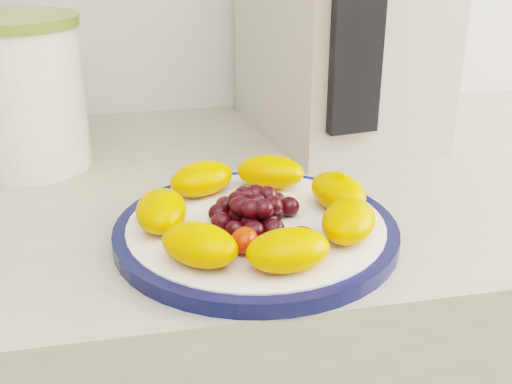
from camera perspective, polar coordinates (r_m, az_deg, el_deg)
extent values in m
cylinder|color=#0C123D|center=(0.63, 0.00, -3.53)|extent=(0.28, 0.28, 0.01)
cylinder|color=white|center=(0.63, 0.00, -3.45)|extent=(0.25, 0.25, 0.02)
cylinder|color=#587025|center=(0.84, -19.87, 7.81)|extent=(0.18, 0.18, 0.17)
cylinder|color=olive|center=(0.82, -20.79, 14.05)|extent=(0.18, 0.18, 0.01)
cube|color=#B3AA9C|center=(0.91, 7.43, 16.28)|extent=(0.24, 0.31, 0.36)
cube|color=black|center=(0.76, 9.03, 15.07)|extent=(0.06, 0.03, 0.27)
ellipsoid|color=orange|center=(0.66, 7.31, 0.03)|extent=(0.06, 0.08, 0.04)
ellipsoid|color=orange|center=(0.70, 1.29, 1.80)|extent=(0.09, 0.07, 0.04)
ellipsoid|color=orange|center=(0.69, -4.85, 1.19)|extent=(0.09, 0.08, 0.04)
ellipsoid|color=orange|center=(0.62, -8.43, -1.67)|extent=(0.06, 0.08, 0.04)
ellipsoid|color=orange|center=(0.55, -5.04, -4.68)|extent=(0.09, 0.09, 0.04)
ellipsoid|color=orange|center=(0.54, 2.88, -5.19)|extent=(0.08, 0.06, 0.04)
ellipsoid|color=orange|center=(0.60, 8.24, -2.54)|extent=(0.08, 0.09, 0.04)
ellipsoid|color=black|center=(0.62, 0.00, -2.02)|extent=(0.02, 0.02, 0.02)
ellipsoid|color=black|center=(0.63, 1.68, -1.88)|extent=(0.02, 0.02, 0.02)
ellipsoid|color=black|center=(0.64, 0.53, -1.31)|extent=(0.02, 0.02, 0.02)
ellipsoid|color=black|center=(0.64, -1.12, -1.44)|extent=(0.02, 0.02, 0.02)
ellipsoid|color=black|center=(0.62, -1.70, -2.18)|extent=(0.02, 0.02, 0.02)
ellipsoid|color=black|center=(0.61, -0.55, -2.77)|extent=(0.02, 0.02, 0.02)
ellipsoid|color=black|center=(0.61, 1.17, -2.62)|extent=(0.02, 0.02, 0.02)
ellipsoid|color=black|center=(0.64, 2.93, -1.30)|extent=(0.02, 0.02, 0.02)
ellipsoid|color=black|center=(0.65, 1.76, -0.82)|extent=(0.02, 0.02, 0.02)
ellipsoid|color=black|center=(0.66, 0.18, -0.70)|extent=(0.02, 0.02, 0.02)
ellipsoid|color=black|center=(0.65, -1.44, -0.80)|extent=(0.02, 0.02, 0.02)
ellipsoid|color=black|center=(0.64, -2.73, -1.20)|extent=(0.02, 0.02, 0.02)
ellipsoid|color=black|center=(0.63, -3.34, -1.89)|extent=(0.02, 0.02, 0.02)
ellipsoid|color=black|center=(0.61, -3.07, -2.65)|extent=(0.02, 0.02, 0.02)
ellipsoid|color=black|center=(0.60, -1.93, -3.34)|extent=(0.02, 0.02, 0.02)
ellipsoid|color=black|center=(0.59, -0.20, -3.49)|extent=(0.02, 0.02, 0.02)
ellipsoid|color=black|center=(0.59, 1.59, -3.34)|extent=(0.02, 0.02, 0.02)
ellipsoid|color=black|center=(0.62, 0.00, -0.89)|extent=(0.02, 0.02, 0.02)
ellipsoid|color=black|center=(0.63, 1.00, -0.33)|extent=(0.02, 0.02, 0.02)
ellipsoid|color=black|center=(0.63, -0.05, -0.19)|extent=(0.02, 0.02, 0.02)
ellipsoid|color=black|center=(0.63, -1.08, -0.36)|extent=(0.02, 0.02, 0.02)
ellipsoid|color=black|center=(0.62, -1.62, -0.77)|extent=(0.02, 0.02, 0.02)
ellipsoid|color=black|center=(0.61, -1.42, -1.23)|extent=(0.02, 0.02, 0.02)
ellipsoid|color=black|center=(0.60, -0.53, -1.53)|extent=(0.02, 0.02, 0.02)
ellipsoid|color=black|center=(0.60, 0.63, -1.51)|extent=(0.02, 0.02, 0.02)
ellipsoid|color=black|center=(0.61, 1.47, -1.21)|extent=(0.02, 0.02, 0.02)
ellipsoid|color=red|center=(0.56, 1.41, -4.80)|extent=(0.03, 0.03, 0.02)
ellipsoid|color=red|center=(0.57, 3.98, -4.22)|extent=(0.04, 0.03, 0.02)
ellipsoid|color=red|center=(0.54, 3.29, -5.82)|extent=(0.04, 0.04, 0.02)
ellipsoid|color=red|center=(0.57, -1.03, -4.31)|extent=(0.03, 0.04, 0.02)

